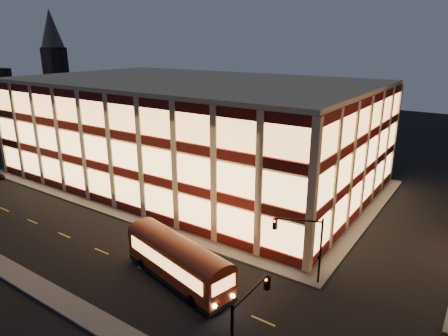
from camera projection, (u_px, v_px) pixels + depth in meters
The scene contains 10 objects.
ground at pixel (121, 220), 45.84m from camera, with size 200.00×200.00×0.00m, color black.
sidewalk_office_south at pixel (110, 210), 48.22m from camera, with size 54.00×2.00×0.15m, color #514F4C.
sidewalk_office_east at pixel (366, 216), 46.79m from camera, with size 2.00×30.00×0.15m, color #514F4C.
sidewalk_near at pixel (9, 270), 35.60m from camera, with size 100.00×2.00×0.15m, color #514F4C.
office_building at pixel (192, 129), 58.50m from camera, with size 50.45×30.45×14.50m.
church_tower at pixel (57, 81), 112.26m from camera, with size 5.00×5.00×18.00m, color #2D2621.
church_spire at pixel (51, 28), 108.01m from camera, with size 6.00×6.00×10.00m, color #4C473F.
traffic_signal_far at pixel (304, 238), 32.81m from camera, with size 3.79×1.87×6.00m.
traffic_signal_near at pixel (246, 319), 23.26m from camera, with size 0.32×4.45×6.00m.
trolley_bus at pixel (178, 258), 33.59m from camera, with size 11.81×5.41×3.88m.
Camera 1 is at (33.47, -27.82, 19.59)m, focal length 32.00 mm.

